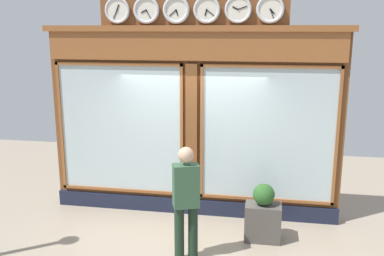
# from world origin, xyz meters

# --- Properties ---
(shop_facade) EXTENTS (5.19, 0.42, 3.88)m
(shop_facade) POSITION_xyz_m (0.00, -0.12, 1.72)
(shop_facade) COLOR brown
(shop_facade) RESTS_ON ground_plane
(pedestrian) EXTENTS (0.41, 0.33, 1.69)m
(pedestrian) POSITION_xyz_m (-0.19, 1.57, 0.93)
(pedestrian) COLOR #1C2F21
(pedestrian) RESTS_ON ground_plane
(planter_box) EXTENTS (0.56, 0.36, 0.59)m
(planter_box) POSITION_xyz_m (-1.27, 0.79, 0.30)
(planter_box) COLOR #4C4742
(planter_box) RESTS_ON ground_plane
(planter_shrub) EXTENTS (0.34, 0.34, 0.34)m
(planter_shrub) POSITION_xyz_m (-1.27, 0.79, 0.76)
(planter_shrub) COLOR #285623
(planter_shrub) RESTS_ON planter_box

